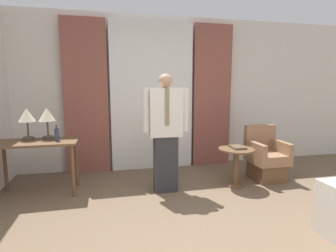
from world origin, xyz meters
The scene contains 12 objects.
wall_back centered at (0.00, 2.97, 1.35)m, with size 10.00×0.06×2.70m.
curtain_sheer_center centered at (0.00, 2.84, 1.29)m, with size 1.45×0.06×2.58m.
curtain_drape_left centered at (-1.12, 2.84, 1.29)m, with size 0.72×0.06×2.58m.
curtain_drape_right centered at (1.12, 2.84, 1.29)m, with size 0.72×0.06×2.58m.
desk centered at (-1.73, 2.04, 0.62)m, with size 1.08×0.54×0.74m.
table_lamp_left centered at (-1.86, 2.17, 1.06)m, with size 0.23×0.23×0.44m.
table_lamp_right centered at (-1.60, 2.17, 1.06)m, with size 0.23×0.23×0.44m.
bottle_near_edge centered at (-1.45, 1.98, 0.83)m, with size 0.06×0.06×0.22m.
person centered at (0.00, 1.74, 0.89)m, with size 0.65×0.21×1.64m.
armchair centered at (1.67, 1.88, 0.33)m, with size 0.53×0.57×0.85m.
side_table centered at (1.06, 1.70, 0.39)m, with size 0.52×0.52×0.57m.
book centered at (1.09, 1.72, 0.58)m, with size 0.18×0.24×0.03m.
Camera 1 is at (-0.75, -1.74, 1.48)m, focal length 28.00 mm.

